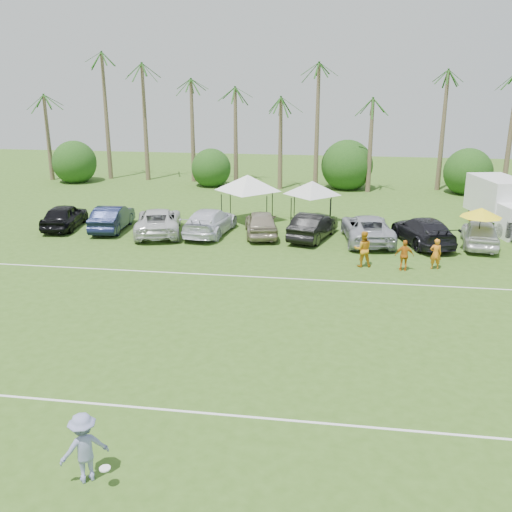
# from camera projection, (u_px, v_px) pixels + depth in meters

# --- Properties ---
(ground) EXTENTS (120.00, 120.00, 0.00)m
(ground) POSITION_uv_depth(u_px,v_px,m) (117.00, 449.00, 15.10)
(ground) COLOR #375B1B
(ground) RESTS_ON ground
(field_lines) EXTENTS (80.00, 12.10, 0.01)m
(field_lines) POSITION_uv_depth(u_px,v_px,m) (193.00, 325.00, 22.64)
(field_lines) COLOR white
(field_lines) RESTS_ON ground
(palm_tree_0) EXTENTS (2.40, 2.40, 8.90)m
(palm_tree_0) POSITION_uv_depth(u_px,v_px,m) (39.00, 99.00, 51.80)
(palm_tree_0) COLOR brown
(palm_tree_0) RESTS_ON ground
(palm_tree_1) EXTENTS (2.40, 2.40, 9.90)m
(palm_tree_1) POSITION_uv_depth(u_px,v_px,m) (90.00, 89.00, 50.83)
(palm_tree_1) COLOR brown
(palm_tree_1) RESTS_ON ground
(palm_tree_2) EXTENTS (2.40, 2.40, 10.90)m
(palm_tree_2) POSITION_uv_depth(u_px,v_px,m) (143.00, 79.00, 49.86)
(palm_tree_2) COLOR brown
(palm_tree_2) RESTS_ON ground
(palm_tree_3) EXTENTS (2.40, 2.40, 11.90)m
(palm_tree_3) POSITION_uv_depth(u_px,v_px,m) (187.00, 69.00, 49.04)
(palm_tree_3) COLOR brown
(palm_tree_3) RESTS_ON ground
(palm_tree_4) EXTENTS (2.40, 2.40, 8.90)m
(palm_tree_4) POSITION_uv_depth(u_px,v_px,m) (233.00, 100.00, 49.25)
(palm_tree_4) COLOR brown
(palm_tree_4) RESTS_ON ground
(palm_tree_5) EXTENTS (2.40, 2.40, 9.90)m
(palm_tree_5) POSITION_uv_depth(u_px,v_px,m) (279.00, 90.00, 48.41)
(palm_tree_5) COLOR brown
(palm_tree_5) RESTS_ON ground
(palm_tree_6) EXTENTS (2.40, 2.40, 10.90)m
(palm_tree_6) POSITION_uv_depth(u_px,v_px,m) (327.00, 79.00, 47.59)
(palm_tree_6) COLOR brown
(palm_tree_6) RESTS_ON ground
(palm_tree_7) EXTENTS (2.40, 2.40, 11.90)m
(palm_tree_7) POSITION_uv_depth(u_px,v_px,m) (376.00, 68.00, 46.76)
(palm_tree_7) COLOR brown
(palm_tree_7) RESTS_ON ground
(palm_tree_8) EXTENTS (2.40, 2.40, 8.90)m
(palm_tree_8) POSITION_uv_depth(u_px,v_px,m) (436.00, 101.00, 46.83)
(palm_tree_8) COLOR brown
(palm_tree_8) RESTS_ON ground
(palm_tree_9) EXTENTS (2.40, 2.40, 9.90)m
(palm_tree_9) POSITION_uv_depth(u_px,v_px,m) (501.00, 90.00, 45.86)
(palm_tree_9) COLOR brown
(palm_tree_9) RESTS_ON ground
(bush_tree_0) EXTENTS (4.00, 4.00, 4.00)m
(bush_tree_0) POSITION_uv_depth(u_px,v_px,m) (81.00, 161.00, 54.03)
(bush_tree_0) COLOR brown
(bush_tree_0) RESTS_ON ground
(bush_tree_1) EXTENTS (4.00, 4.00, 4.00)m
(bush_tree_1) POSITION_uv_depth(u_px,v_px,m) (214.00, 164.00, 52.19)
(bush_tree_1) COLOR brown
(bush_tree_1) RESTS_ON ground
(bush_tree_2) EXTENTS (4.00, 4.00, 4.00)m
(bush_tree_2) POSITION_uv_depth(u_px,v_px,m) (347.00, 167.00, 50.48)
(bush_tree_2) COLOR brown
(bush_tree_2) RESTS_ON ground
(bush_tree_3) EXTENTS (4.00, 4.00, 4.00)m
(bush_tree_3) POSITION_uv_depth(u_px,v_px,m) (464.00, 169.00, 49.06)
(bush_tree_3) COLOR brown
(bush_tree_3) RESTS_ON ground
(sideline_player_a) EXTENTS (0.61, 0.42, 1.61)m
(sideline_player_a) POSITION_uv_depth(u_px,v_px,m) (436.00, 254.00, 29.02)
(sideline_player_a) COLOR orange
(sideline_player_a) RESTS_ON ground
(sideline_player_b) EXTENTS (1.01, 0.84, 1.89)m
(sideline_player_b) POSITION_uv_depth(u_px,v_px,m) (363.00, 249.00, 29.36)
(sideline_player_b) COLOR orange
(sideline_player_b) RESTS_ON ground
(sideline_player_c) EXTENTS (0.94, 0.40, 1.61)m
(sideline_player_c) POSITION_uv_depth(u_px,v_px,m) (404.00, 255.00, 28.76)
(sideline_player_c) COLOR orange
(sideline_player_c) RESTS_ON ground
(box_truck) EXTENTS (3.65, 6.54, 3.18)m
(box_truck) POSITION_uv_depth(u_px,v_px,m) (502.00, 203.00, 36.52)
(box_truck) COLOR white
(box_truck) RESTS_ON ground
(canopy_tent_left) EXTENTS (4.59, 4.59, 3.72)m
(canopy_tent_left) POSITION_uv_depth(u_px,v_px,m) (248.00, 175.00, 37.87)
(canopy_tent_left) COLOR black
(canopy_tent_left) RESTS_ON ground
(canopy_tent_right) EXTENTS (3.97, 3.97, 3.22)m
(canopy_tent_right) POSITION_uv_depth(u_px,v_px,m) (312.00, 181.00, 38.08)
(canopy_tent_right) COLOR black
(canopy_tent_right) RESTS_ON ground
(market_umbrella) EXTENTS (2.29, 2.29, 2.55)m
(market_umbrella) POSITION_uv_depth(u_px,v_px,m) (481.00, 212.00, 31.35)
(market_umbrella) COLOR black
(market_umbrella) RESTS_ON ground
(frisbee_player) EXTENTS (1.40, 1.25, 1.82)m
(frisbee_player) POSITION_uv_depth(u_px,v_px,m) (84.00, 448.00, 13.71)
(frisbee_player) COLOR #8085B5
(frisbee_player) RESTS_ON ground
(parked_car_0) EXTENTS (2.39, 4.87, 1.60)m
(parked_car_0) POSITION_uv_depth(u_px,v_px,m) (65.00, 216.00, 36.88)
(parked_car_0) COLOR black
(parked_car_0) RESTS_ON ground
(parked_car_1) EXTENTS (2.12, 4.99, 1.60)m
(parked_car_1) POSITION_uv_depth(u_px,v_px,m) (112.00, 218.00, 36.48)
(parked_car_1) COLOR #111833
(parked_car_1) RESTS_ON ground
(parked_car_2) EXTENTS (4.02, 6.24, 1.60)m
(parked_car_2) POSITION_uv_depth(u_px,v_px,m) (158.00, 221.00, 35.60)
(parked_car_2) COLOR silver
(parked_car_2) RESTS_ON ground
(parked_car_3) EXTENTS (2.81, 5.72, 1.60)m
(parked_car_3) POSITION_uv_depth(u_px,v_px,m) (210.00, 221.00, 35.53)
(parked_car_3) COLOR silver
(parked_car_3) RESTS_ON ground
(parked_car_4) EXTENTS (2.78, 4.98, 1.60)m
(parked_car_4) POSITION_uv_depth(u_px,v_px,m) (261.00, 223.00, 35.14)
(parked_car_4) COLOR gray
(parked_car_4) RESTS_ON ground
(parked_car_5) EXTENTS (2.96, 5.13, 1.60)m
(parked_car_5) POSITION_uv_depth(u_px,v_px,m) (313.00, 226.00, 34.50)
(parked_car_5) COLOR black
(parked_car_5) RESTS_ON ground
(parked_car_6) EXTENTS (3.29, 6.02, 1.60)m
(parked_car_6) POSITION_uv_depth(u_px,v_px,m) (367.00, 228.00, 33.93)
(parked_car_6) COLOR #A5A7B1
(parked_car_6) RESTS_ON ground
(parked_car_7) EXTENTS (3.71, 5.92, 1.60)m
(parked_car_7) POSITION_uv_depth(u_px,v_px,m) (423.00, 231.00, 33.36)
(parked_car_7) COLOR black
(parked_car_7) RESTS_ON ground
(parked_car_8) EXTENTS (2.46, 4.89, 1.60)m
(parked_car_8) POSITION_uv_depth(u_px,v_px,m) (480.00, 233.00, 32.92)
(parked_car_8) COLOR silver
(parked_car_8) RESTS_ON ground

